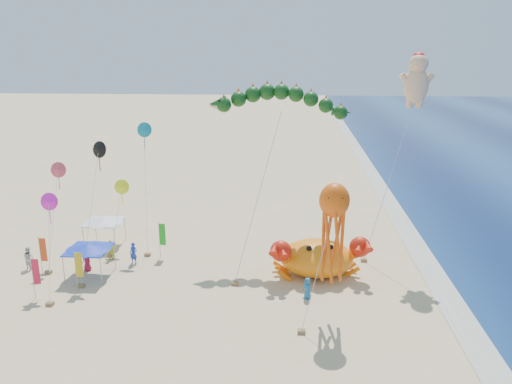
{
  "coord_description": "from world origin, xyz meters",
  "views": [
    {
      "loc": [
        0.79,
        -34.65,
        17.05
      ],
      "look_at": [
        -2.0,
        2.0,
        6.5
      ],
      "focal_mm": 35.0,
      "sensor_mm": 36.0,
      "label": 1
    }
  ],
  "objects_px": {
    "octopus_kite": "(333,225)",
    "cherub_kite": "(417,79)",
    "crab_inflatable": "(317,257)",
    "canopy_blue": "(88,247)",
    "canopy_white": "(104,220)",
    "dragon_kite": "(279,105)"
  },
  "relations": [
    {
      "from": "crab_inflatable",
      "to": "octopus_kite",
      "type": "distance_m",
      "value": 8.26
    },
    {
      "from": "crab_inflatable",
      "to": "octopus_kite",
      "type": "height_order",
      "value": "octopus_kite"
    },
    {
      "from": "octopus_kite",
      "to": "cherub_kite",
      "type": "bearing_deg",
      "value": 58.11
    },
    {
      "from": "canopy_white",
      "to": "cherub_kite",
      "type": "bearing_deg",
      "value": -0.15
    },
    {
      "from": "crab_inflatable",
      "to": "cherub_kite",
      "type": "relative_size",
      "value": 0.46
    },
    {
      "from": "dragon_kite",
      "to": "octopus_kite",
      "type": "height_order",
      "value": "dragon_kite"
    },
    {
      "from": "cherub_kite",
      "to": "crab_inflatable",
      "type": "bearing_deg",
      "value": -148.6
    },
    {
      "from": "crab_inflatable",
      "to": "cherub_kite",
      "type": "height_order",
      "value": "cherub_kite"
    },
    {
      "from": "dragon_kite",
      "to": "canopy_blue",
      "type": "distance_m",
      "value": 18.83
    },
    {
      "from": "crab_inflatable",
      "to": "canopy_blue",
      "type": "xyz_separation_m",
      "value": [
        -17.53,
        -1.62,
        0.95
      ]
    },
    {
      "from": "octopus_kite",
      "to": "canopy_white",
      "type": "distance_m",
      "value": 22.7
    },
    {
      "from": "crab_inflatable",
      "to": "canopy_white",
      "type": "height_order",
      "value": "crab_inflatable"
    },
    {
      "from": "dragon_kite",
      "to": "octopus_kite",
      "type": "relative_size",
      "value": 1.51
    },
    {
      "from": "octopus_kite",
      "to": "canopy_blue",
      "type": "distance_m",
      "value": 19.22
    },
    {
      "from": "canopy_blue",
      "to": "canopy_white",
      "type": "xyz_separation_m",
      "value": [
        -1.19,
        6.29,
        -0.0
      ]
    },
    {
      "from": "crab_inflatable",
      "to": "canopy_blue",
      "type": "bearing_deg",
      "value": -174.71
    },
    {
      "from": "cherub_kite",
      "to": "canopy_blue",
      "type": "relative_size",
      "value": 4.91
    },
    {
      "from": "crab_inflatable",
      "to": "canopy_white",
      "type": "xyz_separation_m",
      "value": [
        -18.72,
        4.67,
        0.95
      ]
    },
    {
      "from": "octopus_kite",
      "to": "canopy_white",
      "type": "xyz_separation_m",
      "value": [
        -19.32,
        11.2,
        -4.06
      ]
    },
    {
      "from": "cherub_kite",
      "to": "canopy_white",
      "type": "xyz_separation_m",
      "value": [
        -26.25,
        0.07,
        -12.34
      ]
    },
    {
      "from": "dragon_kite",
      "to": "canopy_blue",
      "type": "bearing_deg",
      "value": -154.85
    },
    {
      "from": "cherub_kite",
      "to": "octopus_kite",
      "type": "bearing_deg",
      "value": -121.89
    }
  ]
}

